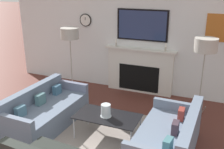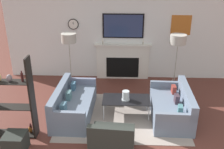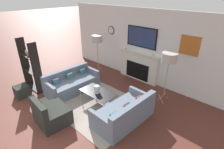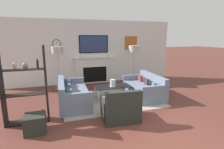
% 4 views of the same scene
% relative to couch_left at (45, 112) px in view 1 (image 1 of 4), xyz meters
% --- Properties ---
extents(fireplace_wall, '(7.31, 0.28, 2.70)m').
position_rel_couch_left_xyz_m(fireplace_wall, '(1.20, 2.41, 0.95)').
color(fireplace_wall, silver).
rests_on(fireplace_wall, ground_plane).
extents(area_rug, '(3.01, 2.23, 0.01)m').
position_rel_couch_left_xyz_m(area_rug, '(1.20, -0.00, -0.27)').
color(area_rug, gray).
rests_on(area_rug, ground_plane).
extents(couch_left, '(0.89, 1.84, 0.73)m').
position_rel_couch_left_xyz_m(couch_left, '(0.00, 0.00, 0.00)').
color(couch_left, slate).
rests_on(couch_left, ground_plane).
extents(couch_right, '(0.93, 1.72, 0.75)m').
position_rel_couch_left_xyz_m(couch_right, '(2.40, -0.00, -0.01)').
color(couch_right, slate).
rests_on(couch_right, ground_plane).
extents(coffee_table, '(1.14, 0.61, 0.43)m').
position_rel_couch_left_xyz_m(coffee_table, '(1.29, 0.06, 0.14)').
color(coffee_table, black).
rests_on(coffee_table, ground_plane).
extents(hurricane_candle, '(0.20, 0.20, 0.23)m').
position_rel_couch_left_xyz_m(hurricane_candle, '(1.28, 0.03, 0.26)').
color(hurricane_candle, silver).
rests_on(hurricane_candle, coffee_table).
extents(floor_lamp_left, '(0.42, 0.42, 1.66)m').
position_rel_couch_left_xyz_m(floor_lamp_left, '(-0.33, 1.57, 1.23)').
color(floor_lamp_left, '#9E998E').
rests_on(floor_lamp_left, ground_plane).
extents(floor_lamp_right, '(0.45, 0.45, 1.65)m').
position_rel_couch_left_xyz_m(floor_lamp_right, '(2.72, 1.57, 1.22)').
color(floor_lamp_right, '#9E998E').
rests_on(floor_lamp_right, ground_plane).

